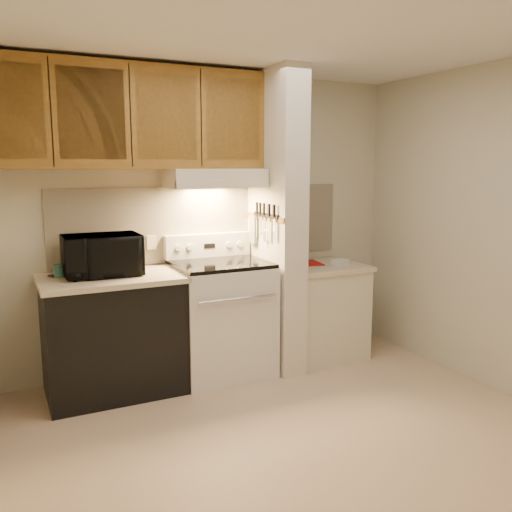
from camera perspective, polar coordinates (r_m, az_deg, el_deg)
floor at (r=3.73m, az=3.51°, el=-18.04°), size 3.60×3.60×0.00m
ceiling at (r=3.40m, az=3.97°, el=22.66°), size 3.60×3.60×0.00m
wall_back at (r=4.70m, az=-5.40°, el=3.65°), size 3.60×2.50×0.02m
wall_right at (r=4.51m, az=24.03°, el=2.63°), size 0.02×3.00×2.50m
backsplash at (r=4.69m, az=-5.34°, el=3.46°), size 2.60×0.02×0.63m
range_body at (r=4.53m, az=-3.69°, el=-6.73°), size 0.76×0.65×0.92m
oven_window at (r=4.24m, az=-2.05°, el=-7.30°), size 0.50×0.01×0.30m
oven_handle at (r=4.15m, az=-1.86°, el=-4.53°), size 0.65×0.02×0.02m
cooktop at (r=4.42m, az=-3.76°, el=-0.81°), size 0.74×0.64×0.03m
range_backguard at (r=4.66m, az=-5.10°, el=1.14°), size 0.76×0.08×0.20m
range_display at (r=4.63m, az=-4.91°, el=1.07°), size 0.10×0.01×0.04m
range_knob_left_outer at (r=4.53m, az=-8.20°, el=0.83°), size 0.05×0.02×0.05m
range_knob_left_inner at (r=4.56m, az=-7.01°, el=0.92°), size 0.05×0.02×0.05m
range_knob_right_inner at (r=4.69m, az=-2.85°, el=1.21°), size 0.05×0.02×0.05m
range_knob_right_outer at (r=4.73m, az=-1.74°, el=1.29°), size 0.05×0.02×0.05m
dishwasher_front at (r=4.31m, az=-14.74°, el=-8.25°), size 1.00×0.63×0.87m
left_countertop at (r=4.19m, az=-15.00°, el=-2.31°), size 1.04×0.67×0.04m
spoon_rest at (r=4.32m, az=-19.62°, el=-1.82°), size 0.23×0.14×0.01m
teal_jar at (r=4.27m, az=-20.01°, el=-1.47°), size 0.10×0.10×0.09m
outlet at (r=4.54m, az=-10.93°, el=1.42°), size 0.08×0.01×0.12m
microwave at (r=4.21m, az=-15.92°, el=0.09°), size 0.56×0.38×0.31m
partition_pillar at (r=4.59m, az=2.14°, el=3.55°), size 0.22×0.70×2.50m
pillar_trim at (r=4.53m, az=0.85°, el=4.11°), size 0.01×0.70×0.04m
knife_strip at (r=4.48m, az=1.07°, el=4.31°), size 0.02×0.42×0.04m
knife_blade_a at (r=4.34m, az=1.94°, el=2.81°), size 0.01×0.03×0.16m
knife_handle_a at (r=4.32m, az=1.94°, el=4.78°), size 0.02×0.02×0.10m
knife_blade_b at (r=4.43m, az=1.33°, el=2.82°), size 0.01×0.04×0.18m
knife_handle_b at (r=4.40m, az=1.41°, el=4.87°), size 0.02×0.02×0.10m
knife_blade_c at (r=4.49m, az=0.93°, el=2.78°), size 0.01×0.04×0.20m
knife_handle_c at (r=4.48m, az=0.85°, el=4.96°), size 0.02×0.02×0.10m
knife_blade_d at (r=4.55m, az=0.54°, el=3.12°), size 0.01×0.04×0.16m
knife_handle_d at (r=4.55m, az=0.45°, el=5.02°), size 0.02×0.02×0.10m
knife_blade_e at (r=4.64m, az=-0.04°, el=3.13°), size 0.01×0.04×0.18m
knife_handle_e at (r=4.60m, az=0.11°, el=5.07°), size 0.02×0.02×0.10m
oven_mitt at (r=4.69m, az=-0.27°, el=2.82°), size 0.03×0.10×0.24m
right_cab_base at (r=4.98m, az=6.78°, el=-5.95°), size 0.70×0.60×0.81m
right_countertop at (r=4.88m, az=6.88°, el=-1.14°), size 0.74×0.64×0.04m
red_folder at (r=4.92m, az=5.51°, el=-0.74°), size 0.26×0.32×0.01m
white_box at (r=4.93m, az=8.82°, el=-0.60°), size 0.18×0.15×0.04m
range_hood at (r=4.47m, az=-4.47°, el=8.19°), size 0.78×0.44×0.15m
hood_lip at (r=4.27m, az=-3.41°, el=7.54°), size 0.78×0.04×0.06m
upper_cabinets at (r=4.32m, az=-13.58°, el=14.02°), size 2.18×0.33×0.77m
cab_door_a at (r=4.06m, az=-24.73°, el=13.75°), size 0.46×0.01×0.63m
cab_gap_a at (r=4.07m, az=-20.79°, el=13.97°), size 0.01×0.01×0.73m
cab_door_b at (r=4.11m, az=-16.90°, el=14.13°), size 0.46×0.01×0.63m
cab_gap_b at (r=4.16m, az=-13.08°, el=14.22°), size 0.01×0.01×0.73m
cab_door_c at (r=4.24m, az=-9.38°, el=14.25°), size 0.46×0.01×0.63m
cab_gap_c at (r=4.32m, az=-5.81°, el=14.23°), size 0.01×0.01×0.73m
cab_door_d at (r=4.42m, az=-2.40°, el=14.16°), size 0.46×0.01×0.63m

